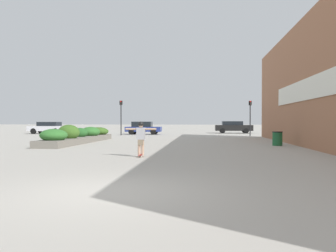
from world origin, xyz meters
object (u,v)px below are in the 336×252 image
Objects in this scene: car_center_left at (143,128)px; car_center_right at (233,127)px; skateboarder at (141,135)px; traffic_light_right at (250,112)px; skateboard at (141,155)px; traffic_light_left at (121,112)px; trash_bin at (277,139)px; car_rightmost at (48,127)px.

car_center_right reaches higher than car_center_left.
car_center_right is (6.56, 28.51, -0.14)m from skateboarder.
car_center_left is 12.15m from traffic_light_right.
traffic_light_left reaches higher than skateboard.
skateboarder is 0.39× the size of traffic_light_right.
traffic_light_left is at bearing -32.06° from car_center_left.
skateboarder is 22.23m from traffic_light_right.
trash_bin is at bearing 1.65° from car_center_right.
skateboarder reaches higher than trash_bin.
traffic_light_left reaches higher than traffic_light_right.
skateboard is 0.43× the size of skateboarder.
traffic_light_right is at bearing 0.54° from traffic_light_left.
car_rightmost is (-22.45, -4.16, -0.03)m from car_center_right.
car_center_left is at bearing -93.13° from car_rightmost.
car_center_left is (-4.16, 23.71, -0.17)m from skateboarder.
skateboard is 0.13× the size of car_center_right.
skateboard is at bearing -146.88° from car_rightmost.
car_center_left is at bearing -65.86° from car_center_right.
car_rightmost is (-23.06, 17.17, 0.33)m from trash_bin.
traffic_light_right is (0.35, 13.69, 2.02)m from trash_bin.
car_rightmost is at bearing 123.57° from skateboard.
car_center_left is 0.92× the size of car_rightmost.
trash_bin is 0.19× the size of car_center_right.
car_rightmost is (-15.89, 24.35, 0.70)m from skateboard.
car_center_left is at bearing 166.31° from traffic_light_right.
skateboard is at bearing -12.96° from car_center_right.
car_rightmost is at bearing -93.13° from car_center_left.
skateboarder is 0.34× the size of car_center_left.
skateboarder is 0.37× the size of traffic_light_left.
car_center_right is at bearing 77.49° from skateboarder.
traffic_light_right is at bearing 70.61° from skateboarder.
trash_bin is 0.20× the size of car_rightmost.
car_center_right is at bearing 97.22° from traffic_light_right.
skateboarder is 0.32× the size of car_rightmost.
skateboard is at bearing 0.45° from skateboarder.
trash_bin is at bearing -126.67° from car_rightmost.
skateboard is 24.08m from car_center_left.
car_center_left is 1.12× the size of traffic_light_right.
traffic_light_left reaches higher than trash_bin.
car_center_left is 3.92m from traffic_light_left.
car_center_right is 7.88m from traffic_light_right.
traffic_light_left is (-6.02, 20.74, 2.44)m from skateboard.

